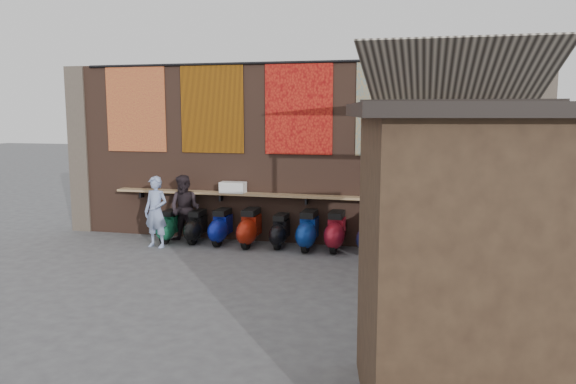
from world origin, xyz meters
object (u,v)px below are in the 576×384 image
(scooter_stool_5, at_px, (308,231))
(market_stall, at_px, (507,270))
(shelf_box, at_px, (233,187))
(shopper_navy, at_px, (488,243))
(scooter_stool_6, at_px, (336,231))
(diner_left, at_px, (156,212))
(scooter_stool_7, at_px, (367,235))
(shopper_tan, at_px, (443,228))
(scooter_stool_4, at_px, (280,231))
(shopper_grey, at_px, (548,252))
(scooter_stool_2, at_px, (221,227))
(scooter_stool_3, at_px, (250,228))
(scooter_stool_1, at_px, (196,227))
(scooter_stool_8, at_px, (398,237))
(scooter_stool_0, at_px, (170,226))
(diner_right, at_px, (185,209))
(scooter_stool_9, at_px, (430,239))

(scooter_stool_5, bearing_deg, market_stall, -61.75)
(shelf_box, distance_m, shopper_navy, 5.91)
(scooter_stool_6, xyz_separation_m, diner_left, (-3.84, -0.63, 0.36))
(scooter_stool_5, height_order, scooter_stool_7, scooter_stool_5)
(scooter_stool_5, relative_size, shopper_tan, 0.53)
(scooter_stool_7, xyz_separation_m, shopper_navy, (2.12, -2.53, 0.55))
(scooter_stool_4, height_order, shopper_grey, shopper_grey)
(scooter_stool_2, bearing_deg, scooter_stool_3, -4.07)
(shelf_box, distance_m, shopper_grey, 6.65)
(scooter_stool_1, distance_m, scooter_stool_5, 2.58)
(scooter_stool_8, bearing_deg, scooter_stool_0, -179.76)
(scooter_stool_6, bearing_deg, diner_right, -179.19)
(scooter_stool_0, distance_m, scooter_stool_4, 2.58)
(shelf_box, height_order, scooter_stool_5, shelf_box)
(scooter_stool_4, bearing_deg, shelf_box, 167.60)
(scooter_stool_5, height_order, scooter_stool_9, scooter_stool_5)
(scooter_stool_3, relative_size, scooter_stool_7, 1.07)
(scooter_stool_2, bearing_deg, diner_right, -179.29)
(scooter_stool_6, xyz_separation_m, shopper_navy, (2.79, -2.59, 0.52))
(scooter_stool_9, height_order, diner_left, diner_left)
(scooter_stool_9, xyz_separation_m, diner_left, (-5.78, -0.60, 0.40))
(shopper_navy, distance_m, shopper_tan, 1.64)
(scooter_stool_3, height_order, diner_right, diner_right)
(diner_left, bearing_deg, market_stall, -29.74)
(scooter_stool_9, distance_m, market_stall, 6.12)
(scooter_stool_4, height_order, scooter_stool_7, scooter_stool_7)
(scooter_stool_8, bearing_deg, diner_left, -173.84)
(shopper_tan, bearing_deg, scooter_stool_9, 78.77)
(diner_left, relative_size, market_stall, 0.54)
(scooter_stool_2, relative_size, market_stall, 0.28)
(scooter_stool_5, bearing_deg, diner_right, 179.43)
(scooter_stool_0, xyz_separation_m, diner_left, (-0.05, -0.53, 0.42))
(scooter_stool_5, bearing_deg, scooter_stool_0, -179.67)
(shelf_box, distance_m, diner_right, 1.19)
(scooter_stool_3, bearing_deg, shelf_box, 145.95)
(shelf_box, height_order, diner_right, diner_right)
(scooter_stool_0, relative_size, scooter_stool_3, 0.87)
(shopper_grey, bearing_deg, market_stall, 81.41)
(scooter_stool_3, bearing_deg, shopper_grey, -22.90)
(scooter_stool_6, xyz_separation_m, shopper_tan, (2.16, -1.09, 0.41))
(scooter_stool_1, distance_m, scooter_stool_7, 3.83)
(scooter_stool_1, bearing_deg, diner_left, -138.66)
(scooter_stool_4, relative_size, shopper_tan, 0.46)
(scooter_stool_1, xyz_separation_m, scooter_stool_7, (3.83, -0.02, 0.02))
(scooter_stool_8, bearing_deg, scooter_stool_1, 179.50)
(diner_left, bearing_deg, shopper_grey, -3.38)
(diner_right, height_order, shopper_navy, shopper_navy)
(scooter_stool_7, bearing_deg, scooter_stool_1, 179.64)
(scooter_stool_3, xyz_separation_m, scooter_stool_9, (3.82, 0.06, -0.04))
(scooter_stool_6, bearing_deg, scooter_stool_9, -0.80)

